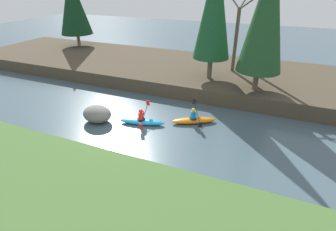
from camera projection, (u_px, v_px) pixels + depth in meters
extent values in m
plane|color=#425660|center=(132.00, 136.00, 14.74)|extent=(90.00, 90.00, 0.00)
cube|color=#476B33|center=(49.00, 207.00, 9.61)|extent=(44.00, 6.93, 0.78)
cube|color=#473D2D|center=(191.00, 72.00, 23.14)|extent=(44.00, 9.93, 1.06)
cylinder|color=#7A664C|center=(79.00, 40.00, 29.57)|extent=(0.36, 0.36, 1.32)
cone|color=#0F3319|center=(73.00, 4.00, 27.83)|extent=(3.42, 3.42, 6.18)
cylinder|color=brown|center=(210.00, 68.00, 19.86)|extent=(0.36, 0.36, 1.57)
cone|color=#194C28|center=(214.00, 6.00, 17.83)|extent=(2.67, 2.67, 7.16)
cylinder|color=brown|center=(256.00, 80.00, 17.80)|extent=(0.36, 0.36, 1.32)
cone|color=#1E4723|center=(267.00, 11.00, 15.77)|extent=(2.91, 2.91, 7.42)
cylinder|color=brown|center=(236.00, 41.00, 20.59)|extent=(0.28, 0.28, 4.92)
cylinder|color=brown|center=(252.00, 0.00, 18.28)|extent=(1.91, 1.62, 1.45)
cylinder|color=#7A664C|center=(256.00, 38.00, 20.15)|extent=(0.28, 0.28, 5.51)
ellipsoid|color=orange|center=(194.00, 120.00, 15.96)|extent=(2.65, 1.83, 0.34)
cone|color=orange|center=(214.00, 119.00, 16.08)|extent=(0.40, 0.34, 0.20)
cylinder|color=black|center=(193.00, 118.00, 15.89)|extent=(0.65, 0.65, 0.08)
cylinder|color=#1984CC|center=(193.00, 115.00, 15.78)|extent=(0.41, 0.41, 0.42)
sphere|color=yellow|center=(193.00, 110.00, 15.63)|extent=(0.31, 0.31, 0.23)
cylinder|color=#1984CC|center=(194.00, 112.00, 15.96)|extent=(0.19, 0.24, 0.35)
cylinder|color=#1984CC|center=(196.00, 115.00, 15.53)|extent=(0.19, 0.24, 0.35)
cylinder|color=black|center=(197.00, 113.00, 15.74)|extent=(0.95, 1.69, 0.65)
cube|color=black|center=(194.00, 101.00, 16.43)|extent=(0.25, 0.24, 0.41)
cube|color=black|center=(200.00, 125.00, 15.05)|extent=(0.25, 0.24, 0.41)
ellipsoid|color=#1993D6|center=(142.00, 122.00, 15.83)|extent=(2.77, 1.23, 0.34)
cone|color=#1993D6|center=(162.00, 123.00, 15.65)|extent=(0.39, 0.28, 0.20)
cylinder|color=black|center=(141.00, 119.00, 15.77)|extent=(0.58, 0.58, 0.08)
cylinder|color=red|center=(141.00, 116.00, 15.65)|extent=(0.36, 0.36, 0.42)
sphere|color=red|center=(141.00, 111.00, 15.50)|extent=(0.28, 0.28, 0.23)
cylinder|color=red|center=(143.00, 113.00, 15.81)|extent=(0.14, 0.24, 0.35)
cylinder|color=red|center=(142.00, 117.00, 15.39)|extent=(0.14, 0.24, 0.35)
cylinder|color=black|center=(145.00, 114.00, 15.56)|extent=(0.49, 1.87, 0.65)
cube|color=red|center=(148.00, 103.00, 16.25)|extent=(0.23, 0.20, 0.41)
cube|color=red|center=(141.00, 127.00, 14.87)|extent=(0.23, 0.20, 0.41)
ellipsoid|color=slate|center=(97.00, 114.00, 15.98)|extent=(1.81, 1.41, 1.02)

